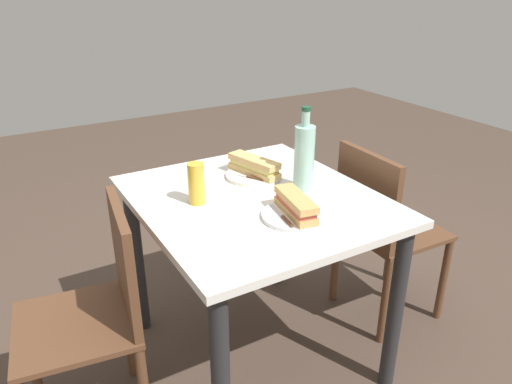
{
  "coord_description": "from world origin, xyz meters",
  "views": [
    {
      "loc": [
        -1.46,
        0.85,
        1.54
      ],
      "look_at": [
        0.0,
        0.0,
        0.78
      ],
      "focal_mm": 34.28,
      "sensor_mm": 36.0,
      "label": 1
    }
  ],
  "objects_px": {
    "chair_far": "(99,308)",
    "knife_near": "(283,217)",
    "plate_far": "(254,175)",
    "baguette_sandwich_far": "(254,166)",
    "baguette_sandwich_near": "(296,205)",
    "knife_far": "(247,177)",
    "water_bottle": "(304,156)",
    "plate_near": "(295,216)",
    "beer_glass": "(196,184)",
    "dining_table": "(256,226)",
    "chair_near": "(380,225)"
  },
  "relations": [
    {
      "from": "plate_near",
      "to": "baguette_sandwich_far",
      "type": "xyz_separation_m",
      "value": [
        0.39,
        -0.06,
        0.04
      ]
    },
    {
      "from": "plate_near",
      "to": "plate_far",
      "type": "distance_m",
      "value": 0.4
    },
    {
      "from": "baguette_sandwich_near",
      "to": "knife_near",
      "type": "xyz_separation_m",
      "value": [
        -0.0,
        0.05,
        -0.03
      ]
    },
    {
      "from": "baguette_sandwich_near",
      "to": "knife_far",
      "type": "xyz_separation_m",
      "value": [
        0.37,
        -0.02,
        -0.03
      ]
    },
    {
      "from": "plate_near",
      "to": "plate_far",
      "type": "height_order",
      "value": "same"
    },
    {
      "from": "plate_far",
      "to": "water_bottle",
      "type": "xyz_separation_m",
      "value": [
        -0.2,
        -0.1,
        0.13
      ]
    },
    {
      "from": "plate_far",
      "to": "water_bottle",
      "type": "relative_size",
      "value": 0.72
    },
    {
      "from": "dining_table",
      "to": "baguette_sandwich_near",
      "type": "relative_size",
      "value": 4.13
    },
    {
      "from": "dining_table",
      "to": "knife_far",
      "type": "distance_m",
      "value": 0.22
    },
    {
      "from": "baguette_sandwich_far",
      "to": "knife_far",
      "type": "relative_size",
      "value": 1.56
    },
    {
      "from": "dining_table",
      "to": "chair_far",
      "type": "xyz_separation_m",
      "value": [
        -0.01,
        0.63,
        -0.14
      ]
    },
    {
      "from": "plate_near",
      "to": "knife_near",
      "type": "distance_m",
      "value": 0.06
    },
    {
      "from": "chair_near",
      "to": "water_bottle",
      "type": "bearing_deg",
      "value": 87.13
    },
    {
      "from": "plate_far",
      "to": "baguette_sandwich_far",
      "type": "distance_m",
      "value": 0.04
    },
    {
      "from": "chair_far",
      "to": "plate_far",
      "type": "xyz_separation_m",
      "value": [
        0.19,
        -0.72,
        0.28
      ]
    },
    {
      "from": "plate_near",
      "to": "water_bottle",
      "type": "height_order",
      "value": "water_bottle"
    },
    {
      "from": "baguette_sandwich_near",
      "to": "plate_far",
      "type": "height_order",
      "value": "baguette_sandwich_near"
    },
    {
      "from": "dining_table",
      "to": "beer_glass",
      "type": "relative_size",
      "value": 6.18
    },
    {
      "from": "baguette_sandwich_far",
      "to": "water_bottle",
      "type": "height_order",
      "value": "water_bottle"
    },
    {
      "from": "knife_near",
      "to": "knife_far",
      "type": "bearing_deg",
      "value": -10.74
    },
    {
      "from": "beer_glass",
      "to": "baguette_sandwich_near",
      "type": "bearing_deg",
      "value": -138.82
    },
    {
      "from": "chair_near",
      "to": "baguette_sandwich_far",
      "type": "distance_m",
      "value": 0.66
    },
    {
      "from": "baguette_sandwich_far",
      "to": "beer_glass",
      "type": "xyz_separation_m",
      "value": [
        -0.11,
        0.31,
        0.03
      ]
    },
    {
      "from": "water_bottle",
      "to": "beer_glass",
      "type": "bearing_deg",
      "value": 77.7
    },
    {
      "from": "chair_far",
      "to": "knife_far",
      "type": "distance_m",
      "value": 0.75
    },
    {
      "from": "dining_table",
      "to": "baguette_sandwich_far",
      "type": "height_order",
      "value": "baguette_sandwich_far"
    },
    {
      "from": "knife_far",
      "to": "chair_far",
      "type": "bearing_deg",
      "value": 103.74
    },
    {
      "from": "plate_near",
      "to": "knife_far",
      "type": "bearing_deg",
      "value": -2.53
    },
    {
      "from": "dining_table",
      "to": "water_bottle",
      "type": "distance_m",
      "value": 0.33
    },
    {
      "from": "chair_far",
      "to": "beer_glass",
      "type": "xyz_separation_m",
      "value": [
        0.08,
        -0.41,
        0.35
      ]
    },
    {
      "from": "knife_far",
      "to": "water_bottle",
      "type": "relative_size",
      "value": 0.49
    },
    {
      "from": "knife_near",
      "to": "knife_far",
      "type": "distance_m",
      "value": 0.38
    },
    {
      "from": "chair_far",
      "to": "water_bottle",
      "type": "bearing_deg",
      "value": -91.0
    },
    {
      "from": "chair_far",
      "to": "plate_near",
      "type": "bearing_deg",
      "value": -107.34
    },
    {
      "from": "chair_far",
      "to": "plate_near",
      "type": "distance_m",
      "value": 0.74
    },
    {
      "from": "plate_near",
      "to": "chair_near",
      "type": "bearing_deg",
      "value": -74.06
    },
    {
      "from": "baguette_sandwich_near",
      "to": "water_bottle",
      "type": "distance_m",
      "value": 0.27
    },
    {
      "from": "plate_far",
      "to": "water_bottle",
      "type": "height_order",
      "value": "water_bottle"
    },
    {
      "from": "chair_near",
      "to": "plate_near",
      "type": "height_order",
      "value": "chair_near"
    },
    {
      "from": "chair_far",
      "to": "water_bottle",
      "type": "distance_m",
      "value": 0.92
    },
    {
      "from": "dining_table",
      "to": "chair_near",
      "type": "height_order",
      "value": "chair_near"
    },
    {
      "from": "plate_near",
      "to": "chair_far",
      "type": "bearing_deg",
      "value": 72.66
    },
    {
      "from": "plate_far",
      "to": "plate_near",
      "type": "bearing_deg",
      "value": 171.03
    },
    {
      "from": "knife_near",
      "to": "knife_far",
      "type": "height_order",
      "value": "same"
    },
    {
      "from": "chair_far",
      "to": "knife_near",
      "type": "distance_m",
      "value": 0.7
    },
    {
      "from": "dining_table",
      "to": "plate_far",
      "type": "xyz_separation_m",
      "value": [
        0.18,
        -0.09,
        0.14
      ]
    },
    {
      "from": "chair_near",
      "to": "water_bottle",
      "type": "xyz_separation_m",
      "value": [
        0.02,
        0.43,
        0.4
      ]
    },
    {
      "from": "chair_far",
      "to": "plate_near",
      "type": "xyz_separation_m",
      "value": [
        -0.21,
        -0.66,
        0.28
      ]
    },
    {
      "from": "beer_glass",
      "to": "water_bottle",
      "type": "bearing_deg",
      "value": -102.3
    },
    {
      "from": "knife_far",
      "to": "water_bottle",
      "type": "distance_m",
      "value": 0.26
    }
  ]
}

